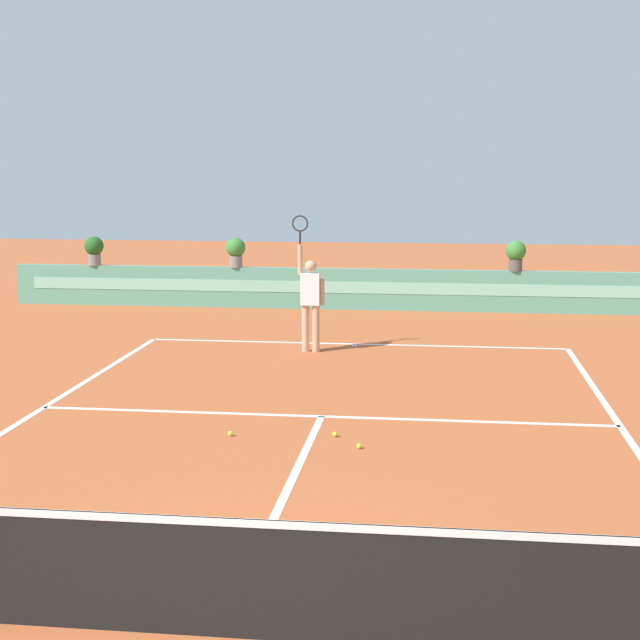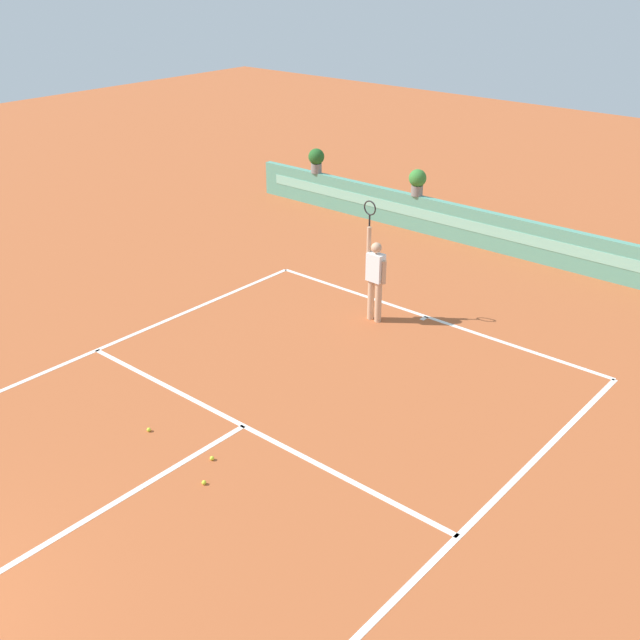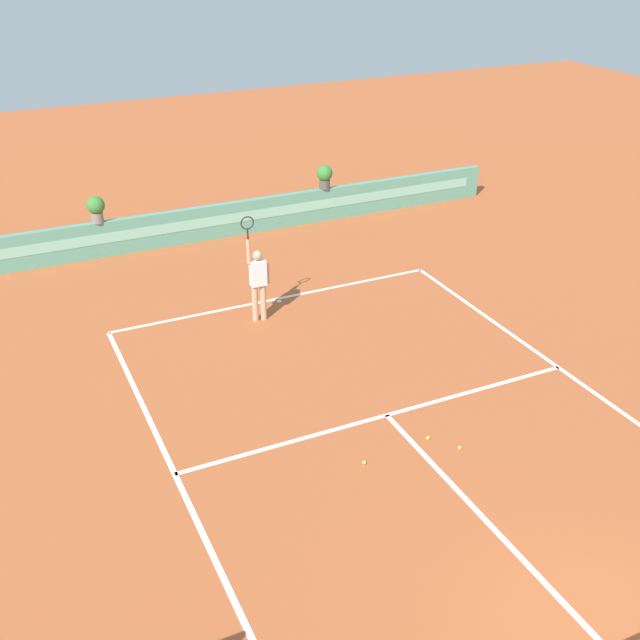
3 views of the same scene
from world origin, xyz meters
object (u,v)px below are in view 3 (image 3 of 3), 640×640
object	(u,v)px
tennis_player	(258,279)
tennis_ball_near_baseline	(460,448)
potted_plant_right	(325,175)
tennis_ball_mid_court	(364,463)
tennis_ball_by_sideline	(428,438)
potted_plant_left	(96,208)

from	to	relation	value
tennis_player	tennis_ball_near_baseline	distance (m)	6.35
tennis_ball_near_baseline	potted_plant_right	size ratio (longest dim) A/B	0.09
tennis_ball_mid_court	potted_plant_right	bearing A→B (deg)	67.97
tennis_ball_mid_court	tennis_ball_by_sideline	world-z (taller)	same
tennis_ball_mid_court	tennis_ball_near_baseline	bearing A→B (deg)	-11.34
tennis_ball_near_baseline	tennis_ball_by_sideline	size ratio (longest dim) A/B	1.00
potted_plant_right	tennis_player	bearing A→B (deg)	-128.18
tennis_player	potted_plant_left	size ratio (longest dim) A/B	3.57
tennis_ball_mid_court	potted_plant_right	size ratio (longest dim) A/B	0.09
potted_plant_left	potted_plant_right	distance (m)	6.78
tennis_ball_mid_court	potted_plant_right	distance (m)	12.06
tennis_ball_near_baseline	potted_plant_right	world-z (taller)	potted_plant_right
tennis_ball_mid_court	potted_plant_left	xyz separation A→B (m)	(-2.29, 11.11, 1.38)
tennis_player	potted_plant_right	bearing A→B (deg)	51.82
tennis_player	potted_plant_right	size ratio (longest dim) A/B	3.57
tennis_ball_mid_court	tennis_player	bearing A→B (deg)	87.13
tennis_ball_mid_court	tennis_ball_by_sideline	xyz separation A→B (m)	(1.37, 0.14, 0.00)
tennis_player	tennis_ball_mid_court	xyz separation A→B (m)	(-0.29, -5.76, -1.02)
tennis_ball_by_sideline	potted_plant_right	world-z (taller)	potted_plant_right
tennis_ball_by_sideline	tennis_ball_mid_court	bearing A→B (deg)	-174.27
tennis_ball_near_baseline	tennis_player	bearing A→B (deg)	103.27
potted_plant_left	tennis_player	bearing A→B (deg)	-64.30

